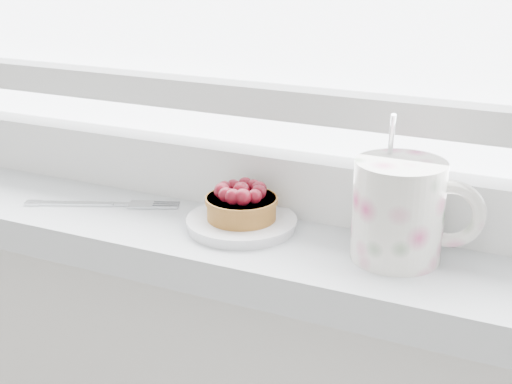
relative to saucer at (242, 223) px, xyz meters
The scene contains 4 objects.
saucer is the anchor object (origin of this frame).
raspberry_tart 0.02m from the saucer, 99.13° to the right, with size 0.08×0.08×0.04m.
floral_mug 0.18m from the saucer, ahead, with size 0.14×0.10×0.15m.
fork 0.19m from the saucer, behind, with size 0.18×0.09×0.00m.
Camera 1 is at (0.31, 1.24, 1.25)m, focal length 50.00 mm.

